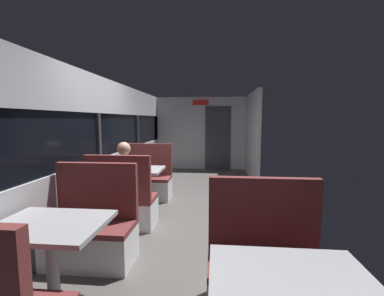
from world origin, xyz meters
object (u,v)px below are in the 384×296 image
bench_mid_window_facing_entry (147,182)px  bench_front_aisle_facing_entry (265,274)px  bench_mid_window_facing_end (123,205)px  seated_passenger (124,190)px  dining_table_near_window (51,234)px  dining_table_mid_window (137,174)px  bench_near_window_facing_entry (92,233)px

bench_mid_window_facing_entry → bench_front_aisle_facing_entry: bearing=-58.9°
bench_mid_window_facing_end → seated_passenger: 0.22m
bench_mid_window_facing_end → dining_table_near_window: bearing=-90.0°
bench_mid_window_facing_entry → seated_passenger: (0.00, -1.33, 0.21)m
dining_table_mid_window → seated_passenger: bearing=-90.0°
bench_mid_window_facing_end → seated_passenger: size_ratio=0.87×
dining_table_near_window → dining_table_mid_window: size_ratio=1.00×
bench_mid_window_facing_end → bench_mid_window_facing_entry: bearing=90.0°
dining_table_mid_window → seated_passenger: size_ratio=0.71×
dining_table_mid_window → bench_mid_window_facing_end: 0.77m
dining_table_mid_window → bench_front_aisle_facing_entry: bearing=-51.7°
dining_table_near_window → bench_mid_window_facing_entry: (0.00, 3.06, -0.31)m
bench_mid_window_facing_end → bench_near_window_facing_entry: bearing=-90.0°
bench_mid_window_facing_end → bench_front_aisle_facing_entry: size_ratio=1.00×
dining_table_mid_window → bench_mid_window_facing_end: bench_mid_window_facing_end is taller
bench_near_window_facing_entry → bench_mid_window_facing_entry: same height
bench_mid_window_facing_entry → bench_front_aisle_facing_entry: (1.79, -2.96, 0.00)m
bench_near_window_facing_entry → bench_mid_window_facing_entry: 2.36m
dining_table_mid_window → seated_passenger: (0.00, -0.63, -0.10)m
seated_passenger → bench_front_aisle_facing_entry: bearing=-42.4°
dining_table_near_window → bench_mid_window_facing_entry: size_ratio=0.82×
bench_mid_window_facing_entry → bench_front_aisle_facing_entry: 3.46m
bench_front_aisle_facing_entry → seated_passenger: size_ratio=0.87×
bench_mid_window_facing_entry → seated_passenger: size_ratio=0.87×
bench_mid_window_facing_entry → bench_mid_window_facing_end: bearing=-90.0°
bench_mid_window_facing_entry → seated_passenger: bearing=-90.0°
bench_mid_window_facing_end → bench_front_aisle_facing_entry: (1.79, -1.56, 0.00)m
bench_near_window_facing_entry → seated_passenger: seated_passenger is taller
bench_near_window_facing_entry → bench_mid_window_facing_entry: bearing=90.0°
bench_near_window_facing_entry → dining_table_mid_window: bench_near_window_facing_entry is taller
bench_mid_window_facing_entry → bench_near_window_facing_entry: bearing=-90.0°
bench_mid_window_facing_entry → dining_table_near_window: bearing=-90.0°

